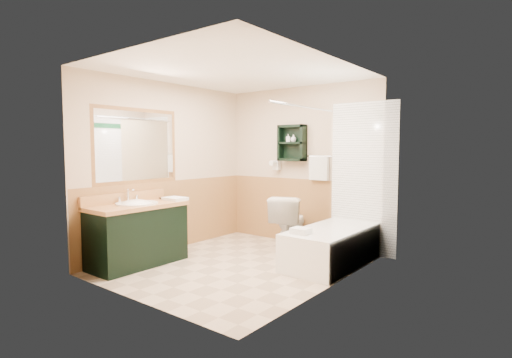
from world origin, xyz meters
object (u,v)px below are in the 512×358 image
at_px(hair_dryer, 277,165).
at_px(soap_bottle_a, 288,140).
at_px(toilet, 289,223).
at_px(wall_shelf, 292,143).
at_px(vanity_book, 166,190).
at_px(soap_bottle_b, 293,139).
at_px(bathtub, 332,246).
at_px(vanity, 138,234).

bearing_deg(hair_dryer, soap_bottle_a, -7.28).
bearing_deg(toilet, wall_shelf, -82.31).
height_order(hair_dryer, soap_bottle_a, soap_bottle_a).
bearing_deg(vanity_book, wall_shelf, 61.02).
bearing_deg(hair_dryer, wall_shelf, -4.76).
distance_m(hair_dryer, soap_bottle_b, 0.53).
height_order(bathtub, soap_bottle_b, soap_bottle_b).
bearing_deg(toilet, vanity_book, 25.72).
height_order(hair_dryer, soap_bottle_b, soap_bottle_b).
distance_m(bathtub, soap_bottle_b, 1.81).
relative_size(vanity_book, soap_bottle_b, 2.14).
distance_m(hair_dryer, soap_bottle_a, 0.46).
bearing_deg(bathtub, hair_dryer, 153.58).
xyz_separation_m(wall_shelf, bathtub, (1.03, -0.63, -1.32)).
distance_m(vanity, toilet, 2.13).
bearing_deg(vanity_book, hair_dryer, 69.58).
height_order(bathtub, toilet, toilet).
height_order(wall_shelf, soap_bottle_b, wall_shelf).
relative_size(toilet, vanity_book, 3.31).
bearing_deg(wall_shelf, soap_bottle_a, -175.61).
bearing_deg(hair_dryer, soap_bottle_b, -5.20).
relative_size(hair_dryer, bathtub, 0.16).
relative_size(vanity, toilet, 1.54).
distance_m(bathtub, vanity_book, 2.38).
height_order(hair_dryer, bathtub, hair_dryer).
relative_size(wall_shelf, bathtub, 0.37).
relative_size(hair_dryer, toilet, 0.30).
relative_size(hair_dryer, vanity, 0.20).
bearing_deg(vanity, bathtub, 38.66).
bearing_deg(vanity, soap_bottle_b, 66.87).
height_order(bathtub, soap_bottle_a, soap_bottle_a).
bearing_deg(wall_shelf, vanity, -112.42).
xyz_separation_m(vanity, vanity_book, (-0.17, 0.60, 0.51)).
bearing_deg(vanity_book, bathtub, 29.23).
relative_size(hair_dryer, vanity_book, 1.00).
bearing_deg(soap_bottle_b, hair_dryer, 174.80).
relative_size(soap_bottle_a, soap_bottle_b, 1.10).
distance_m(vanity_book, soap_bottle_a, 1.98).
xyz_separation_m(vanity, toilet, (1.06, 1.84, 0.00)).
xyz_separation_m(wall_shelf, vanity_book, (-1.06, -1.57, -0.66)).
height_order(vanity_book, soap_bottle_b, soap_bottle_b).
bearing_deg(vanity, soap_bottle_a, 69.02).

